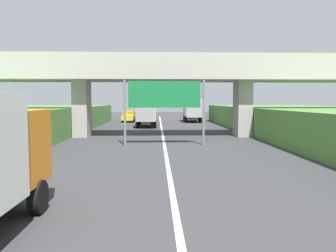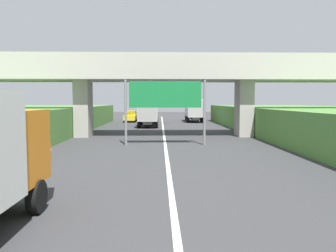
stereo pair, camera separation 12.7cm
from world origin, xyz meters
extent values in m
cube|color=white|center=(0.00, 25.14, 0.00)|extent=(0.20, 90.28, 0.01)
cube|color=#ADA89E|center=(0.00, 31.43, 5.58)|extent=(40.00, 4.80, 1.10)
cube|color=#ADA89E|center=(0.00, 29.21, 6.68)|extent=(40.00, 0.36, 1.10)
cube|color=#ADA89E|center=(0.00, 33.65, 6.68)|extent=(40.00, 0.36, 1.10)
cube|color=#9F9A91|center=(-7.29, 31.43, 2.51)|extent=(1.30, 2.20, 5.03)
cube|color=#9F9A91|center=(7.29, 31.43, 2.51)|extent=(1.30, 2.20, 5.03)
cylinder|color=slate|center=(-2.85, 25.34, 2.36)|extent=(0.18, 0.18, 4.73)
cylinder|color=slate|center=(2.85, 25.34, 2.36)|extent=(0.18, 0.18, 4.73)
cube|color=#167238|center=(0.00, 25.34, 3.68)|extent=(5.20, 0.12, 1.90)
cube|color=white|center=(0.00, 25.32, 3.68)|extent=(4.89, 0.01, 1.67)
cube|color=black|center=(4.88, 52.78, 0.66)|extent=(1.10, 7.30, 0.36)
cube|color=red|center=(4.88, 55.38, 1.89)|extent=(2.10, 2.10, 2.10)
cube|color=#2D3842|center=(4.88, 56.40, 2.19)|extent=(1.89, 0.06, 0.90)
cube|color=silver|center=(4.88, 51.73, 2.14)|extent=(2.30, 5.20, 2.60)
cube|color=#A8A8A4|center=(4.88, 49.15, 2.14)|extent=(2.21, 0.04, 2.50)
cylinder|color=black|center=(3.91, 55.38, 0.48)|extent=(0.30, 0.96, 0.96)
cylinder|color=black|center=(5.85, 55.38, 0.48)|extent=(0.30, 0.96, 0.96)
cylinder|color=black|center=(3.81, 50.30, 0.48)|extent=(0.30, 0.96, 0.96)
cylinder|color=black|center=(5.95, 50.30, 0.48)|extent=(0.30, 0.96, 0.96)
cylinder|color=black|center=(3.81, 51.99, 0.48)|extent=(0.30, 0.96, 0.96)
cylinder|color=black|center=(5.95, 51.99, 0.48)|extent=(0.30, 0.96, 0.96)
cube|color=black|center=(-1.87, 50.93, 0.66)|extent=(1.10, 7.30, 0.36)
cube|color=#236B38|center=(-1.87, 53.53, 1.89)|extent=(2.10, 2.10, 2.10)
cube|color=#2D3842|center=(-1.87, 54.55, 2.19)|extent=(1.89, 0.06, 0.90)
cube|color=silver|center=(-1.87, 49.88, 2.14)|extent=(2.30, 5.20, 2.60)
cube|color=#A8A8A4|center=(-1.87, 47.30, 2.14)|extent=(2.21, 0.04, 2.50)
cylinder|color=black|center=(-2.84, 53.53, 0.48)|extent=(0.30, 0.96, 0.96)
cylinder|color=black|center=(-0.90, 53.53, 0.48)|extent=(0.30, 0.96, 0.96)
cylinder|color=black|center=(-2.94, 48.45, 0.48)|extent=(0.30, 0.96, 0.96)
cylinder|color=black|center=(-0.80, 48.45, 0.48)|extent=(0.30, 0.96, 0.96)
cylinder|color=black|center=(-2.94, 50.14, 0.48)|extent=(0.30, 0.96, 0.96)
cylinder|color=black|center=(-0.80, 50.14, 0.48)|extent=(0.30, 0.96, 0.96)
cube|color=black|center=(-1.82, 43.10, 0.66)|extent=(1.10, 7.30, 0.36)
cube|color=#B2B5B7|center=(-1.82, 45.70, 1.89)|extent=(2.10, 2.10, 2.10)
cube|color=#2D3842|center=(-1.82, 46.72, 2.19)|extent=(1.89, 0.06, 0.90)
cube|color=silver|center=(-1.82, 42.05, 2.14)|extent=(2.30, 5.20, 2.60)
cube|color=#A8A8A4|center=(-1.82, 39.47, 2.14)|extent=(2.21, 0.04, 2.50)
cylinder|color=black|center=(-2.79, 45.70, 0.48)|extent=(0.30, 0.96, 0.96)
cylinder|color=black|center=(-0.85, 45.70, 0.48)|extent=(0.30, 0.96, 0.96)
cylinder|color=black|center=(-2.89, 40.62, 0.48)|extent=(0.30, 0.96, 0.96)
cylinder|color=black|center=(-0.75, 40.62, 0.48)|extent=(0.30, 0.96, 0.96)
cylinder|color=black|center=(-2.89, 42.31, 0.48)|extent=(0.30, 0.96, 0.96)
cylinder|color=black|center=(-0.75, 42.31, 0.48)|extent=(0.30, 0.96, 0.96)
cube|color=orange|center=(-4.87, 10.76, 1.89)|extent=(2.10, 2.10, 2.10)
cube|color=#2D3842|center=(-4.87, 11.78, 2.19)|extent=(1.89, 0.06, 0.90)
cylinder|color=black|center=(-3.90, 10.76, 0.48)|extent=(0.30, 0.96, 0.96)
cube|color=gold|center=(-4.95, 52.49, 0.70)|extent=(1.76, 4.10, 0.76)
cube|color=gold|center=(-4.95, 52.34, 1.40)|extent=(1.56, 1.90, 0.64)
cube|color=#2D3842|center=(-4.95, 51.42, 1.40)|extent=(1.44, 0.06, 0.54)
cylinder|color=black|center=(-5.77, 53.76, 0.32)|extent=(0.22, 0.64, 0.64)
cylinder|color=black|center=(-4.13, 53.76, 0.32)|extent=(0.22, 0.64, 0.64)
cylinder|color=black|center=(-5.77, 51.22, 0.32)|extent=(0.22, 0.64, 0.64)
cylinder|color=black|center=(-4.13, 51.22, 0.32)|extent=(0.22, 0.64, 0.64)
cylinder|color=orange|center=(-6.59, 14.55, 0.45)|extent=(0.56, 0.56, 0.90)
cylinder|color=white|center=(-6.59, 14.55, 0.52)|extent=(0.57, 0.57, 0.12)
cylinder|color=orange|center=(-6.64, 19.54, 0.45)|extent=(0.56, 0.56, 0.90)
cylinder|color=white|center=(-6.64, 19.54, 0.52)|extent=(0.57, 0.57, 0.12)
camera|label=1|loc=(-0.52, 1.46, 3.19)|focal=35.37mm
camera|label=2|loc=(-0.39, 1.46, 3.19)|focal=35.37mm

